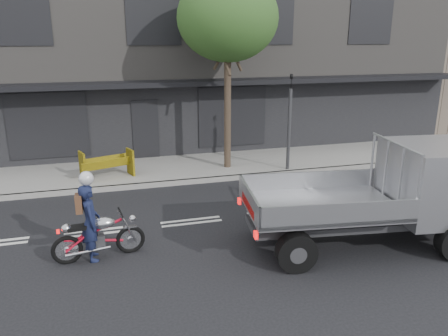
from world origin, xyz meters
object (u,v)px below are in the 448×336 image
at_px(traffic_light_pole, 289,128).
at_px(street_tree, 228,19).
at_px(rider, 90,222).
at_px(construction_barrier, 107,165).
at_px(flatbed_ute, 413,186).
at_px(motorcycle, 99,236).

bearing_deg(traffic_light_pole, street_tree, 156.97).
bearing_deg(street_tree, rider, -129.97).
relative_size(street_tree, construction_barrier, 4.01).
height_order(rider, construction_barrier, rider).
bearing_deg(rider, flatbed_ute, -105.71).
bearing_deg(traffic_light_pole, rider, -144.69).
height_order(motorcycle, construction_barrier, construction_barrier).
height_order(traffic_light_pole, rider, traffic_light_pole).
xyz_separation_m(street_tree, motorcycle, (-4.53, -5.58, -4.74)).
distance_m(traffic_light_pole, rider, 8.22).
height_order(street_tree, flatbed_ute, street_tree).
distance_m(street_tree, motorcycle, 8.61).
height_order(motorcycle, rider, rider).
xyz_separation_m(rider, construction_barrier, (0.43, 5.31, -0.24)).
height_order(traffic_light_pole, motorcycle, traffic_light_pole).
relative_size(motorcycle, construction_barrier, 1.19).
relative_size(street_tree, flatbed_ute, 1.21).
distance_m(motorcycle, construction_barrier, 5.31).
bearing_deg(motorcycle, street_tree, 44.18).
relative_size(motorcycle, flatbed_ute, 0.36).
xyz_separation_m(street_tree, flatbed_ute, (2.53, -6.71, -3.87)).
xyz_separation_m(traffic_light_pole, construction_barrier, (-6.24, 0.58, -1.03)).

